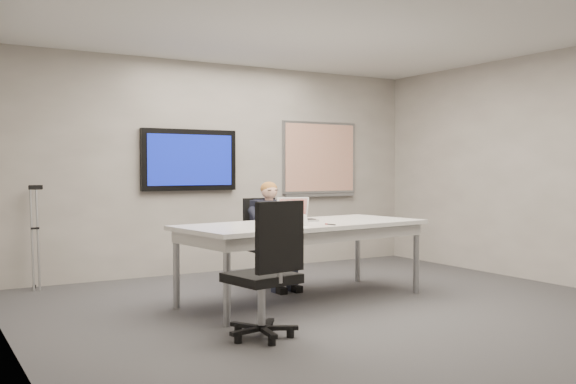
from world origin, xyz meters
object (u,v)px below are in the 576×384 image
conference_table (303,231)px  office_chair_far (265,258)px  seated_person (275,246)px  laptop (297,215)px  office_chair_near (265,296)px

conference_table → office_chair_far: size_ratio=2.69×
conference_table → seated_person: size_ratio=2.25×
seated_person → laptop: seated_person is taller
conference_table → office_chair_far: (0.08, 0.97, -0.40)m
conference_table → office_chair_far: 1.06m
office_chair_near → laptop: 1.90m
office_chair_far → conference_table: bearing=-91.6°
laptop → office_chair_near: bearing=-112.0°
conference_table → office_chair_near: office_chair_near is taller
conference_table → seated_person: 0.77m
seated_person → office_chair_near: bearing=-120.5°
conference_table → office_chair_near: 1.63m
seated_person → laptop: size_ratio=2.88×
conference_table → seated_person: seated_person is taller
office_chair_near → seated_person: seated_person is taller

